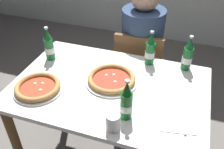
{
  "coord_description": "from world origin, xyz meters",
  "views": [
    {
      "loc": [
        0.39,
        -1.13,
        1.72
      ],
      "look_at": [
        0.0,
        0.05,
        0.8
      ],
      "focal_mm": 39.66,
      "sensor_mm": 36.0,
      "label": 1
    }
  ],
  "objects": [
    {
      "name": "pizza_marinara_far",
      "position": [
        -0.0,
        0.04,
        0.77
      ],
      "size": [
        0.33,
        0.33,
        0.04
      ],
      "color": "white",
      "rests_on": "dining_table_main"
    },
    {
      "name": "chair_behind_table",
      "position": [
        0.06,
        0.61,
        0.48
      ],
      "size": [
        0.42,
        0.42,
        0.85
      ],
      "rotation": [
        0.0,
        0.0,
        3.18
      ],
      "color": "brown",
      "rests_on": "ground_plane"
    },
    {
      "name": "pizza_margherita_near",
      "position": [
        -0.4,
        -0.18,
        0.77
      ],
      "size": [
        0.3,
        0.3,
        0.04
      ],
      "color": "white",
      "rests_on": "dining_table_main"
    },
    {
      "name": "beer_bottle_center",
      "position": [
        0.17,
        -0.22,
        0.85
      ],
      "size": [
        0.07,
        0.07,
        0.25
      ],
      "color": "#14591E",
      "rests_on": "dining_table_main"
    },
    {
      "name": "beer_bottle_extra",
      "position": [
        -0.5,
        0.16,
        0.85
      ],
      "size": [
        0.07,
        0.07,
        0.25
      ],
      "color": "#196B2D",
      "rests_on": "dining_table_main"
    },
    {
      "name": "paper_cup",
      "position": [
        0.13,
        -0.32,
        0.8
      ],
      "size": [
        0.07,
        0.07,
        0.09
      ],
      "primitive_type": "cylinder",
      "color": "white",
      "rests_on": "dining_table_main"
    },
    {
      "name": "dining_table_main",
      "position": [
        0.0,
        0.0,
        0.64
      ],
      "size": [
        1.2,
        0.8,
        0.75
      ],
      "color": "silver",
      "rests_on": "ground_plane"
    },
    {
      "name": "napkin_with_cutlery",
      "position": [
        0.43,
        -0.16,
        0.75
      ],
      "size": [
        0.21,
        0.21,
        0.01
      ],
      "color": "white",
      "rests_on": "dining_table_main"
    },
    {
      "name": "diner_seated",
      "position": [
        0.06,
        0.66,
        0.58
      ],
      "size": [
        0.34,
        0.34,
        1.21
      ],
      "color": "#2D3342",
      "rests_on": "ground_plane"
    },
    {
      "name": "beer_bottle_right",
      "position": [
        0.43,
        0.34,
        0.85
      ],
      "size": [
        0.07,
        0.07,
        0.25
      ],
      "color": "#196B2D",
      "rests_on": "dining_table_main"
    },
    {
      "name": "beer_bottle_left",
      "position": [
        0.18,
        0.33,
        0.85
      ],
      "size": [
        0.07,
        0.07,
        0.25
      ],
      "color": "#196B2D",
      "rests_on": "dining_table_main"
    }
  ]
}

